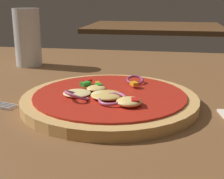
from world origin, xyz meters
The scene contains 4 objects.
dining_table centered at (0.00, 0.00, 0.01)m, with size 1.11×1.05×0.03m.
pizza centered at (-0.05, 0.00, 0.04)m, with size 0.28×0.28×0.04m.
beer_glass centered at (-0.30, 0.26, 0.09)m, with size 0.06×0.06×0.14m.
background_table centered at (-0.05, 1.43, 0.01)m, with size 0.77×0.56×0.03m.
Camera 1 is at (0.04, -0.48, 0.20)m, focal length 51.19 mm.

